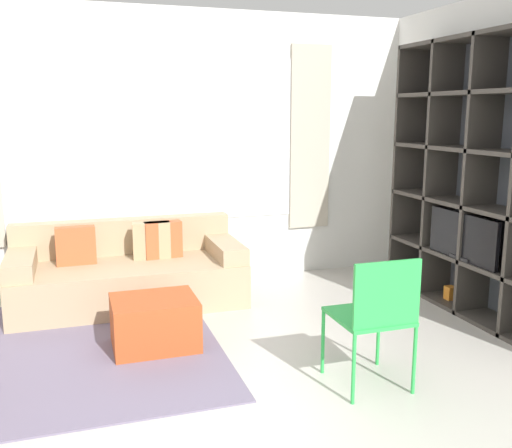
% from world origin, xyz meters
% --- Properties ---
extents(wall_back, '(6.47, 0.11, 2.70)m').
position_xyz_m(wall_back, '(0.00, 3.13, 1.36)').
color(wall_back, white).
rests_on(wall_back, ground_plane).
extents(wall_right, '(0.07, 4.29, 2.70)m').
position_xyz_m(wall_right, '(2.67, 1.55, 1.35)').
color(wall_right, white).
rests_on(wall_right, ground_plane).
extents(area_rug, '(2.45, 2.29, 0.01)m').
position_xyz_m(area_rug, '(-1.03, 1.65, 0.01)').
color(area_rug, slate).
rests_on(area_rug, ground_plane).
extents(shelving_unit, '(0.36, 2.18, 2.35)m').
position_xyz_m(shelving_unit, '(2.49, 1.41, 1.16)').
color(shelving_unit, '#515660').
rests_on(shelving_unit, ground_plane).
extents(couch_main, '(2.03, 0.93, 0.73)m').
position_xyz_m(couch_main, '(-0.35, 2.62, 0.27)').
color(couch_main, tan).
rests_on(couch_main, ground_plane).
extents(ottoman, '(0.61, 0.50, 0.38)m').
position_xyz_m(ottoman, '(-0.27, 1.52, 0.19)').
color(ottoman, '#B74C23').
rests_on(ottoman, ground_plane).
extents(folding_chair, '(0.44, 0.46, 0.86)m').
position_xyz_m(folding_chair, '(0.95, 0.44, 0.52)').
color(folding_chair, green).
rests_on(folding_chair, ground_plane).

